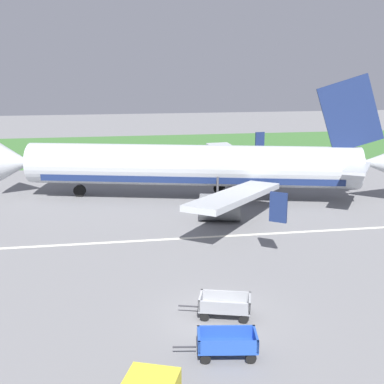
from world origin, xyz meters
The scene contains 6 objects.
ground_plane centered at (0.00, 0.00, 0.00)m, with size 220.00×220.00×0.00m, color slate.
grass_strip centered at (0.00, 53.40, 0.03)m, with size 220.00×28.00×0.06m, color #3D7033.
apron_stripe centered at (0.00, 11.89, 0.01)m, with size 120.00×0.36×0.01m, color silver.
airplane centered at (3.51, 22.65, 3.05)m, with size 37.18×30.13×11.34m.
baggage_cart_nearest centered at (-0.46, -3.62, 0.60)m, with size 3.62×1.76×1.07m.
baggage_cart_second_in_row centered at (0.26, -0.13, 0.60)m, with size 3.61×2.07×1.07m.
Camera 1 is at (-5.24, -22.85, 12.00)m, focal length 48.69 mm.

